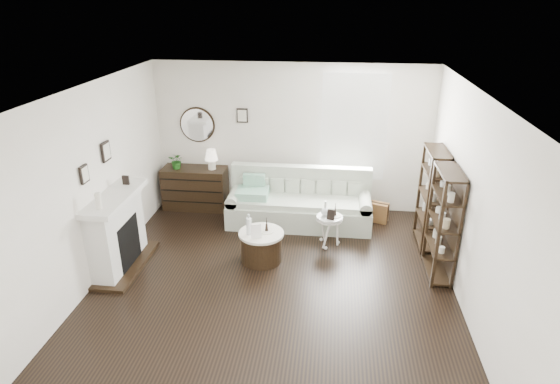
# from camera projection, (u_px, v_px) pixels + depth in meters

# --- Properties ---
(room) EXTENTS (5.50, 5.50, 5.50)m
(room) POSITION_uv_depth(u_px,v_px,m) (333.00, 127.00, 8.28)
(room) COLOR black
(room) RESTS_ON ground
(fireplace) EXTENTS (0.50, 1.40, 1.84)m
(fireplace) POSITION_uv_depth(u_px,v_px,m) (118.00, 234.00, 6.83)
(fireplace) COLOR silver
(fireplace) RESTS_ON ground
(shelf_unit_far) EXTENTS (0.30, 0.80, 1.60)m
(shelf_unit_far) POSITION_uv_depth(u_px,v_px,m) (431.00, 198.00, 7.37)
(shelf_unit_far) COLOR black
(shelf_unit_far) RESTS_ON ground
(shelf_unit_near) EXTENTS (0.30, 0.80, 1.60)m
(shelf_unit_near) POSITION_uv_depth(u_px,v_px,m) (443.00, 224.00, 6.54)
(shelf_unit_near) COLOR black
(shelf_unit_near) RESTS_ON ground
(sofa) EXTENTS (2.49, 0.86, 0.97)m
(sofa) POSITION_uv_depth(u_px,v_px,m) (299.00, 205.00, 8.27)
(sofa) COLOR #9DA895
(sofa) RESTS_ON ground
(quilt) EXTENTS (0.56, 0.46, 0.14)m
(quilt) POSITION_uv_depth(u_px,v_px,m) (252.00, 193.00, 8.14)
(quilt) COLOR #29996B
(quilt) RESTS_ON sofa
(suitcase) EXTENTS (0.56, 0.35, 0.36)m
(suitcase) POSITION_uv_depth(u_px,v_px,m) (373.00, 211.00, 8.38)
(suitcase) COLOR brown
(suitcase) RESTS_ON ground
(dresser) EXTENTS (1.19, 0.51, 0.79)m
(dresser) POSITION_uv_depth(u_px,v_px,m) (195.00, 188.00, 8.81)
(dresser) COLOR black
(dresser) RESTS_ON ground
(table_lamp) EXTENTS (0.30, 0.30, 0.38)m
(table_lamp) POSITION_uv_depth(u_px,v_px,m) (212.00, 159.00, 8.54)
(table_lamp) COLOR silver
(table_lamp) RESTS_ON dresser
(potted_plant) EXTENTS (0.29, 0.26, 0.31)m
(potted_plant) POSITION_uv_depth(u_px,v_px,m) (177.00, 161.00, 8.58)
(potted_plant) COLOR #1E5719
(potted_plant) RESTS_ON dresser
(drum_table) EXTENTS (0.68, 0.68, 0.47)m
(drum_table) POSITION_uv_depth(u_px,v_px,m) (261.00, 246.00, 7.10)
(drum_table) COLOR black
(drum_table) RESTS_ON ground
(pedestal_table) EXTENTS (0.43, 0.43, 0.52)m
(pedestal_table) POSITION_uv_depth(u_px,v_px,m) (329.00, 219.00, 7.44)
(pedestal_table) COLOR silver
(pedestal_table) RESTS_ON ground
(eiffel_drum) EXTENTS (0.15, 0.15, 0.21)m
(eiffel_drum) POSITION_uv_depth(u_px,v_px,m) (267.00, 225.00, 7.00)
(eiffel_drum) COLOR black
(eiffel_drum) RESTS_ON drum_table
(bottle_drum) EXTENTS (0.08, 0.08, 0.33)m
(bottle_drum) POSITION_uv_depth(u_px,v_px,m) (249.00, 224.00, 6.89)
(bottle_drum) COLOR silver
(bottle_drum) RESTS_ON drum_table
(card_frame_drum) EXTENTS (0.17, 0.10, 0.21)m
(card_frame_drum) POSITION_uv_depth(u_px,v_px,m) (256.00, 231.00, 6.82)
(card_frame_drum) COLOR white
(card_frame_drum) RESTS_ON drum_table
(eiffel_ped) EXTENTS (0.13, 0.13, 0.19)m
(eiffel_ped) POSITION_uv_depth(u_px,v_px,m) (335.00, 210.00, 7.40)
(eiffel_ped) COLOR black
(eiffel_ped) RESTS_ON pedestal_table
(flask_ped) EXTENTS (0.13, 0.13, 0.25)m
(flask_ped) POSITION_uv_depth(u_px,v_px,m) (325.00, 208.00, 7.40)
(flask_ped) COLOR silver
(flask_ped) RESTS_ON pedestal_table
(card_frame_ped) EXTENTS (0.13, 0.09, 0.16)m
(card_frame_ped) POSITION_uv_depth(u_px,v_px,m) (331.00, 215.00, 7.29)
(card_frame_ped) COLOR black
(card_frame_ped) RESTS_ON pedestal_table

